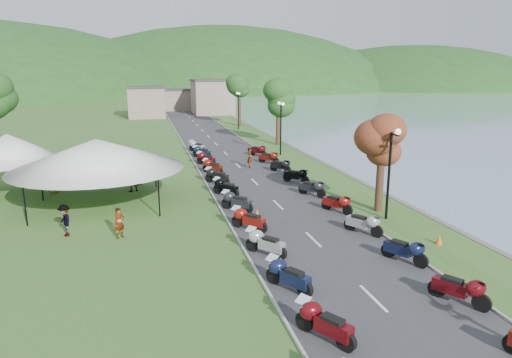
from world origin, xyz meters
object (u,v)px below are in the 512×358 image
vendor_tent_main (98,172)px  pedestrian_a (121,238)px  pedestrian_c (66,236)px  pedestrian_b (104,175)px

vendor_tent_main → pedestrian_a: 6.81m
vendor_tent_main → pedestrian_c: 5.92m
pedestrian_a → pedestrian_c: size_ratio=0.95×
pedestrian_a → pedestrian_c: pedestrian_c is taller
vendor_tent_main → pedestrian_c: bearing=-102.6°
vendor_tent_main → pedestrian_c: vendor_tent_main is taller
vendor_tent_main → pedestrian_b: bearing=92.7°
pedestrian_a → pedestrian_b: size_ratio=0.91×
pedestrian_b → vendor_tent_main: bearing=73.1°
pedestrian_b → pedestrian_c: 13.52m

